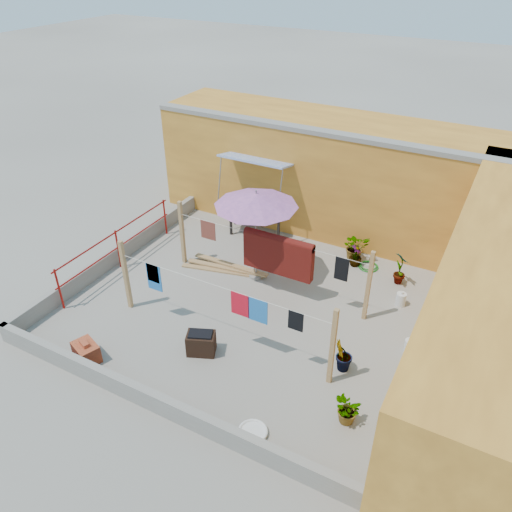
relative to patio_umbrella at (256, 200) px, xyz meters
name	(u,v)px	position (x,y,z in m)	size (l,w,h in m)	color
ground	(252,305)	(0.47, -1.10, -2.18)	(80.00, 80.00, 0.00)	#9E998E
wall_back	(345,176)	(0.97, 3.59, -0.57)	(11.00, 3.27, 3.21)	gold
wall_right	(506,320)	(5.67, -1.10, -0.58)	(2.40, 9.00, 3.20)	gold
parapet_front	(158,403)	(0.47, -4.68, -1.96)	(8.30, 0.16, 0.44)	gray
parapet_left	(119,254)	(-3.61, -1.10, -1.96)	(0.16, 7.30, 0.44)	gray
red_railing	(117,243)	(-3.38, -1.30, -1.46)	(0.05, 4.20, 1.10)	maroon
clothesline_rig	(271,260)	(0.70, -0.54, -1.16)	(5.09, 2.35, 1.80)	tan
patio_umbrella	(256,200)	(0.00, 0.00, 0.00)	(2.15, 2.15, 2.43)	gray
outdoor_table	(256,211)	(-1.12, 2.10, -1.51)	(1.77, 1.27, 0.75)	black
brick_stack	(86,352)	(-1.65, -4.30, -1.97)	(0.66, 0.57, 0.48)	#AE3E28
lumber_pile	(226,268)	(-0.84, -0.12, -2.11)	(2.29, 0.68, 0.14)	tan
brazier	(201,343)	(0.31, -3.00, -1.93)	(0.69, 0.59, 0.52)	black
white_basin	(253,432)	(2.25, -4.30, -2.13)	(0.54, 0.54, 0.09)	silver
water_jug_a	(401,299)	(3.58, 0.59, -2.02)	(0.24, 0.24, 0.37)	silver
water_jug_b	(409,346)	(4.15, -0.91, -2.03)	(0.22, 0.22, 0.35)	silver
green_hose	(368,266)	(2.43, 1.78, -2.15)	(0.53, 0.53, 0.08)	#176A19
plant_back_a	(356,247)	(1.96, 2.01, -1.80)	(0.69, 0.60, 0.77)	#1E5F1B
plant_back_b	(356,256)	(2.07, 1.71, -1.89)	(0.33, 0.33, 0.59)	#1E5F1B
plant_right_a	(401,268)	(3.31, 1.44, -1.72)	(0.49, 0.33, 0.92)	#1E5F1B
plant_right_b	(343,356)	(3.09, -2.10, -1.80)	(0.42, 0.34, 0.76)	#1E5F1B
plant_right_c	(348,411)	(3.62, -3.28, -1.89)	(0.53, 0.46, 0.59)	#1E5F1B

